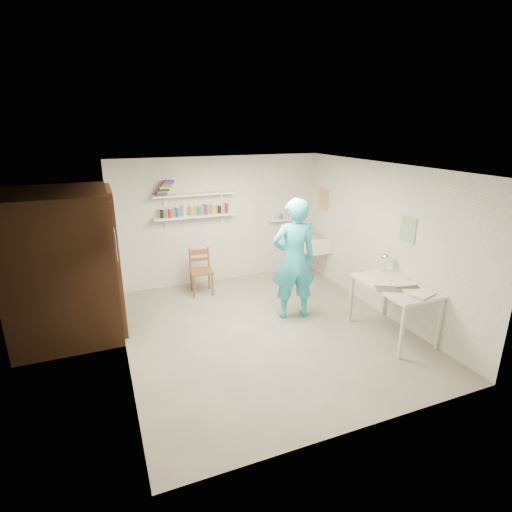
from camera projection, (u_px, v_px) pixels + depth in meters
name	position (u px, v px, depth m)	size (l,w,h in m)	color
floor	(266.00, 330.00, 6.02)	(4.00, 4.50, 0.02)	slate
ceiling	(267.00, 167.00, 5.26)	(4.00, 4.50, 0.02)	silver
wall_back	(220.00, 220.00, 7.63)	(4.00, 0.02, 2.40)	silver
wall_front	(364.00, 325.00, 3.65)	(4.00, 0.02, 2.40)	silver
wall_left	(117.00, 273.00, 4.93)	(0.02, 4.50, 2.40)	silver
wall_right	(382.00, 240.00, 6.35)	(0.02, 4.50, 2.40)	silver
doorway_recess	(116.00, 262.00, 5.92)	(0.02, 0.90, 2.00)	black
corridor_box	(62.00, 265.00, 5.65)	(1.40, 1.50, 2.10)	brown
door_lintel	(109.00, 191.00, 5.60)	(0.06, 1.05, 0.10)	brown
door_jamb_near	(119.00, 273.00, 5.49)	(0.06, 0.10, 2.00)	brown
door_jamb_far	(115.00, 252.00, 6.37)	(0.06, 0.10, 2.00)	brown
shelf_lower	(195.00, 216.00, 7.29)	(1.50, 0.22, 0.03)	white
shelf_upper	(194.00, 194.00, 7.16)	(1.50, 0.22, 0.03)	white
ledge_shelf	(285.00, 219.00, 8.05)	(0.70, 0.14, 0.03)	white
poster_left	(116.00, 245.00, 4.87)	(0.01, 0.28, 0.36)	#334C7F
poster_right_a	(323.00, 199.00, 7.82)	(0.01, 0.34, 0.42)	#995933
poster_right_b	(408.00, 230.00, 5.76)	(0.01, 0.30, 0.38)	#3F724C
belfast_sink	(313.00, 243.00, 7.91)	(0.48, 0.60, 0.30)	white
man	(294.00, 259.00, 6.16)	(0.70, 0.46, 1.92)	#29B6CF
wall_clock	(286.00, 236.00, 6.24)	(0.35, 0.35, 0.04)	beige
wooden_chair	(201.00, 271.00, 7.19)	(0.40, 0.38, 0.85)	brown
work_table	(393.00, 310.00, 5.76)	(0.72, 1.20, 0.80)	silver
desk_lamp	(386.00, 258.00, 6.05)	(0.15, 0.15, 0.15)	white
spray_cans	(195.00, 211.00, 7.26)	(1.32, 0.06, 0.17)	black
book_stack	(165.00, 188.00, 6.94)	(0.34, 0.14, 0.25)	red
ledge_pots	(285.00, 216.00, 8.03)	(0.48, 0.07, 0.09)	silver
papers	(396.00, 283.00, 5.63)	(0.30, 0.22, 0.02)	silver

